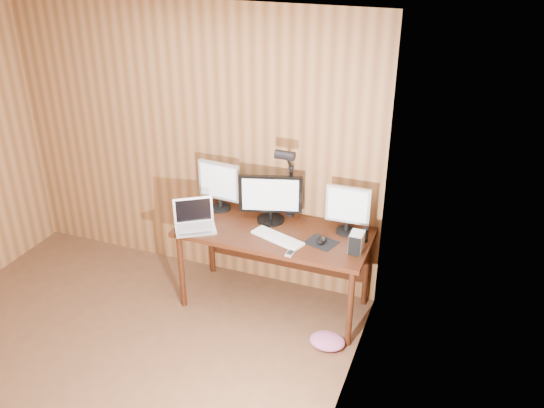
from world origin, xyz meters
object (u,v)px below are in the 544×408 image
Objects in this scene: monitor_center at (271,198)px; phone at (290,253)px; desk at (277,239)px; mouse at (321,240)px; monitor_left at (219,184)px; monitor_right at (348,209)px; hard_drive at (356,242)px; keyboard at (277,238)px; desk_lamp at (288,173)px; laptop at (195,221)px; speaker at (365,235)px.

phone is at bearing -69.54° from monitor_center.
desk is 0.46m from mouse.
monitor_left is (-0.50, 0.05, 0.02)m from monitor_center.
monitor_right is (1.15, -0.01, -0.02)m from monitor_left.
monitor_center is at bearing 163.68° from hard_drive.
keyboard is 0.68× the size of desk_lamp.
desk is at bearing -170.73° from monitor_right.
phone is (-0.32, -0.48, -0.21)m from monitor_right.
hard_drive reaches higher than phone.
desk_lamp is (0.13, 0.07, 0.22)m from monitor_center.
monitor_center is 3.26× the size of hard_drive.
desk is 3.36× the size of keyboard.
laptop is 0.72m from keyboard.
monitor_center is at bearing 177.08° from mouse.
desk_lamp reaches higher than phone.
hard_drive is at bearing -12.27° from desk.
laptop is at bearing 175.80° from phone.
hard_drive is 0.23× the size of desk_lamp.
hard_drive is 1.37× the size of speaker.
phone reaches higher than desk.
mouse is at bearing -155.47° from speaker.
speaker reaches higher than phone.
desk_lamp is at bearing 155.95° from hard_drive.
monitor_center is 0.85m from speaker.
phone is at bearing -125.57° from monitor_right.
monitor_left is 3.78× the size of speaker.
monitor_left reaches higher than laptop.
laptop is 1.07m from mouse.
speaker is at bearing 37.34° from keyboard.
laptop is at bearing -164.68° from desk_lamp.
monitor_left is at bearing 166.72° from desk_lamp.
speaker is (1.38, 0.27, -0.00)m from laptop.
monitor_right is 0.58× the size of desk_lamp.
mouse is 1.04× the size of phone.
desk is 0.58m from desk_lamp.
monitor_right is at bearing 118.12° from hard_drive.
monitor_center is at bearing 140.70° from keyboard.
keyboard is at bearing -162.21° from speaker.
monitor_center is at bearing -167.19° from desk_lamp.
monitor_right reaches higher than speaker.
desk_lamp is (-0.04, 0.33, 0.42)m from keyboard.
hard_drive is 0.82m from desk_lamp.
laptop is at bearing -168.79° from speaker.
hard_drive is 1.45× the size of phone.
monitor_right is at bearing 152.67° from speaker.
laptop is at bearing -165.62° from monitor_center.
speaker reaches higher than keyboard.
desk is 0.67m from monitor_right.
desk_lamp reaches higher than keyboard.
desk_lamp is (0.68, 0.39, 0.38)m from laptop.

